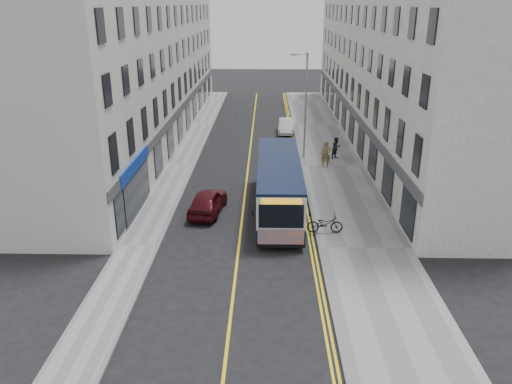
{
  "coord_description": "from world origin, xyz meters",
  "views": [
    {
      "loc": [
        1.33,
        -23.2,
        11.34
      ],
      "look_at": [
        0.78,
        2.42,
        1.6
      ],
      "focal_mm": 35.0,
      "sensor_mm": 36.0,
      "label": 1
    }
  ],
  "objects_px": {
    "pedestrian_near": "(326,154)",
    "pedestrian_far": "(336,148)",
    "streetlamp": "(305,102)",
    "car_white": "(287,126)",
    "car_maroon": "(208,201)",
    "bicycle": "(325,224)",
    "city_bus": "(279,184)"
  },
  "relations": [
    {
      "from": "streetlamp",
      "to": "car_white",
      "type": "distance_m",
      "value": 9.14
    },
    {
      "from": "streetlamp",
      "to": "bicycle",
      "type": "relative_size",
      "value": 4.28
    },
    {
      "from": "pedestrian_near",
      "to": "car_maroon",
      "type": "bearing_deg",
      "value": -124.02
    },
    {
      "from": "streetlamp",
      "to": "pedestrian_near",
      "type": "distance_m",
      "value": 4.33
    },
    {
      "from": "streetlamp",
      "to": "bicycle",
      "type": "xyz_separation_m",
      "value": [
        0.23,
        -13.55,
        -3.77
      ]
    },
    {
      "from": "car_white",
      "to": "car_maroon",
      "type": "relative_size",
      "value": 0.97
    },
    {
      "from": "city_bus",
      "to": "car_maroon",
      "type": "relative_size",
      "value": 2.57
    },
    {
      "from": "streetlamp",
      "to": "pedestrian_far",
      "type": "relative_size",
      "value": 4.88
    },
    {
      "from": "city_bus",
      "to": "pedestrian_near",
      "type": "xyz_separation_m",
      "value": [
        3.6,
        8.07,
        -0.58
      ]
    },
    {
      "from": "pedestrian_far",
      "to": "car_maroon",
      "type": "xyz_separation_m",
      "value": [
        -8.71,
        -10.61,
        -0.25
      ]
    },
    {
      "from": "car_maroon",
      "to": "pedestrian_near",
      "type": "bearing_deg",
      "value": -124.68
    },
    {
      "from": "pedestrian_near",
      "to": "car_maroon",
      "type": "distance_m",
      "value": 11.37
    },
    {
      "from": "streetlamp",
      "to": "bicycle",
      "type": "distance_m",
      "value": 14.07
    },
    {
      "from": "car_maroon",
      "to": "car_white",
      "type": "bearing_deg",
      "value": -97.6
    },
    {
      "from": "car_white",
      "to": "car_maroon",
      "type": "xyz_separation_m",
      "value": [
        -5.2,
        -19.07,
        0.05
      ]
    },
    {
      "from": "car_maroon",
      "to": "pedestrian_far",
      "type": "bearing_deg",
      "value": -121.72
    },
    {
      "from": "pedestrian_near",
      "to": "car_white",
      "type": "bearing_deg",
      "value": 111.3
    },
    {
      "from": "pedestrian_far",
      "to": "car_white",
      "type": "bearing_deg",
      "value": 72.78
    },
    {
      "from": "pedestrian_far",
      "to": "car_maroon",
      "type": "distance_m",
      "value": 13.73
    },
    {
      "from": "bicycle",
      "to": "car_white",
      "type": "relative_size",
      "value": 0.47
    },
    {
      "from": "city_bus",
      "to": "pedestrian_far",
      "type": "xyz_separation_m",
      "value": [
        4.65,
        10.28,
        -0.72
      ]
    },
    {
      "from": "bicycle",
      "to": "pedestrian_near",
      "type": "relative_size",
      "value": 0.97
    },
    {
      "from": "bicycle",
      "to": "streetlamp",
      "type": "bearing_deg",
      "value": 0.01
    },
    {
      "from": "city_bus",
      "to": "bicycle",
      "type": "xyz_separation_m",
      "value": [
        2.34,
        -3.11,
        -1.05
      ]
    },
    {
      "from": "city_bus",
      "to": "bicycle",
      "type": "bearing_deg",
      "value": -53.02
    },
    {
      "from": "pedestrian_near",
      "to": "pedestrian_far",
      "type": "bearing_deg",
      "value": 72.9
    },
    {
      "from": "pedestrian_near",
      "to": "pedestrian_far",
      "type": "height_order",
      "value": "pedestrian_near"
    },
    {
      "from": "car_white",
      "to": "city_bus",
      "type": "bearing_deg",
      "value": -89.58
    },
    {
      "from": "car_white",
      "to": "car_maroon",
      "type": "distance_m",
      "value": 19.76
    },
    {
      "from": "streetlamp",
      "to": "pedestrian_far",
      "type": "height_order",
      "value": "streetlamp"
    },
    {
      "from": "streetlamp",
      "to": "city_bus",
      "type": "bearing_deg",
      "value": -101.43
    },
    {
      "from": "bicycle",
      "to": "pedestrian_near",
      "type": "xyz_separation_m",
      "value": [
        1.26,
        11.18,
        0.47
      ]
    }
  ]
}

